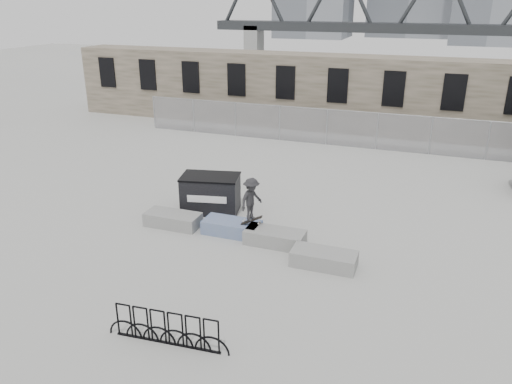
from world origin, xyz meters
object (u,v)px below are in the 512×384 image
bike_rack (167,328)px  planter_offset (324,258)px  planter_far_left (173,219)px  dumpster (211,193)px  skateboarder (251,199)px  planter_center_right (275,237)px  planter_center_left (232,227)px

bike_rack → planter_offset: bearing=61.5°
planter_far_left → bike_rack: 6.69m
planter_far_left → dumpster: size_ratio=0.83×
skateboarder → planter_far_left: bearing=111.0°
planter_far_left → dumpster: 1.91m
dumpster → bike_rack: dumpster is taller
planter_offset → bike_rack: (-2.68, -4.94, 0.17)m
planter_offset → skateboarder: (-2.78, 1.05, 1.16)m
dumpster → skateboarder: (2.29, -1.64, 0.70)m
planter_center_right → dumpster: (-3.19, 1.81, 0.46)m
planter_center_right → bike_rack: bike_rack is taller
planter_offset → bike_rack: size_ratio=0.64×
planter_far_left → planter_center_left: 2.27m
planter_far_left → skateboarder: skateboarder is taller
bike_rack → skateboarder: bearing=90.9°
planter_center_left → skateboarder: bearing=-4.4°
planter_center_left → skateboarder: size_ratio=1.17×
planter_center_right → dumpster: dumpster is taller
planter_center_left → dumpster: 2.25m
bike_rack → skateboarder: (-0.10, 5.99, 0.99)m
planter_center_right → dumpster: 3.70m
planter_center_left → planter_offset: 3.70m
planter_far_left → planter_center_left: same height
dumpster → skateboarder: bearing=-47.9°
planter_far_left → planter_center_right: same height
bike_rack → planter_far_left: bearing=117.8°
planter_offset → dumpster: bearing=152.1°
planter_far_left → planter_center_right: size_ratio=1.00×
planter_center_left → planter_center_right: bearing=-7.9°
planter_offset → planter_center_right: bearing=154.9°
planter_center_left → skateboarder: (0.76, -0.06, 1.16)m
planter_offset → dumpster: 5.75m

